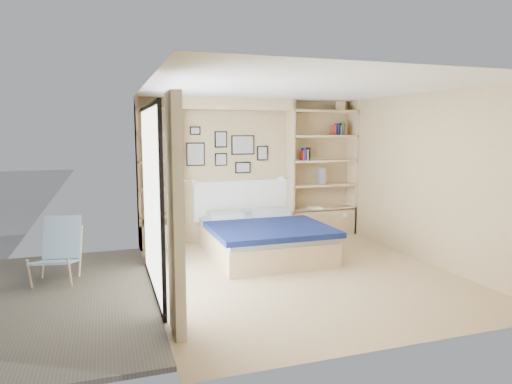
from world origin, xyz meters
name	(u,v)px	position (x,y,z in m)	size (l,w,h in m)	color
ground	(301,274)	(0.00, 0.00, 0.00)	(4.50, 4.50, 0.00)	tan
room_shell	(242,185)	(-0.39, 1.52, 1.08)	(4.50, 4.50, 4.50)	tan
bed	(263,237)	(-0.17, 1.10, 0.28)	(1.76, 2.23, 1.07)	tan
photo_gallery	(226,151)	(-0.45, 2.22, 1.60)	(1.48, 0.02, 0.82)	black
reading_lamps	(238,180)	(-0.30, 2.00, 1.10)	(1.92, 0.12, 0.15)	silver
shelf_decor	(311,145)	(1.11, 2.07, 1.70)	(3.53, 0.23, 2.03)	#A51E1E
deck	(7,305)	(-3.60, 0.00, 0.00)	(3.20, 4.00, 0.05)	#685D4D
deck_chair	(58,250)	(-3.11, 0.76, 0.40)	(0.63, 0.90, 0.83)	tan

